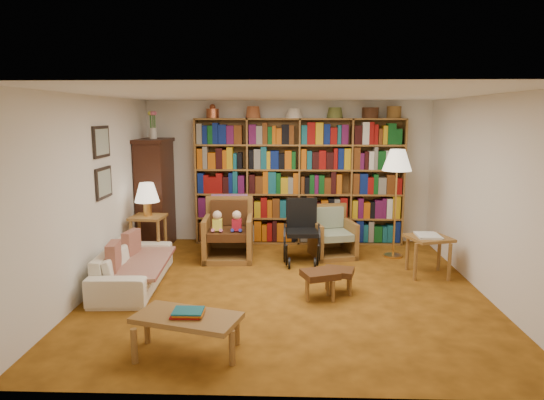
{
  "coord_description": "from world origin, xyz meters",
  "views": [
    {
      "loc": [
        0.01,
        -6.09,
        2.25
      ],
      "look_at": [
        -0.22,
        0.6,
        1.07
      ],
      "focal_mm": 32.0,
      "sensor_mm": 36.0,
      "label": 1
    }
  ],
  "objects_px": {
    "sofa": "(134,266)",
    "footstool_b": "(338,273)",
    "side_table_papers": "(429,243)",
    "side_table_lamp": "(148,227)",
    "coffee_table": "(187,320)",
    "armchair_leather": "(229,233)",
    "armchair_sage": "(332,236)",
    "wheelchair": "(302,233)",
    "floor_lamp": "(397,165)",
    "footstool_a": "(320,276)"
  },
  "relations": [
    {
      "from": "side_table_lamp",
      "to": "armchair_sage",
      "type": "distance_m",
      "value": 2.92
    },
    {
      "from": "wheelchair",
      "to": "side_table_papers",
      "type": "relative_size",
      "value": 1.45
    },
    {
      "from": "side_table_lamp",
      "to": "floor_lamp",
      "type": "xyz_separation_m",
      "value": [
        3.86,
        0.37,
        0.94
      ]
    },
    {
      "from": "floor_lamp",
      "to": "side_table_papers",
      "type": "bearing_deg",
      "value": -72.52
    },
    {
      "from": "footstool_b",
      "to": "coffee_table",
      "type": "xyz_separation_m",
      "value": [
        -1.6,
        -1.66,
        0.08
      ]
    },
    {
      "from": "armchair_sage",
      "to": "wheelchair",
      "type": "bearing_deg",
      "value": -145.13
    },
    {
      "from": "side_table_papers",
      "to": "footstool_b",
      "type": "bearing_deg",
      "value": -151.04
    },
    {
      "from": "side_table_papers",
      "to": "armchair_sage",
      "type": "bearing_deg",
      "value": 142.15
    },
    {
      "from": "side_table_papers",
      "to": "coffee_table",
      "type": "bearing_deg",
      "value": -140.68
    },
    {
      "from": "sofa",
      "to": "footstool_b",
      "type": "xyz_separation_m",
      "value": [
        2.71,
        -0.2,
        -0.0
      ]
    },
    {
      "from": "sofa",
      "to": "side_table_papers",
      "type": "height_order",
      "value": "side_table_papers"
    },
    {
      "from": "side_table_lamp",
      "to": "footstool_b",
      "type": "bearing_deg",
      "value": -24.56
    },
    {
      "from": "footstool_b",
      "to": "wheelchair",
      "type": "bearing_deg",
      "value": 107.66
    },
    {
      "from": "sofa",
      "to": "armchair_sage",
      "type": "xyz_separation_m",
      "value": [
        2.78,
        1.52,
        0.05
      ]
    },
    {
      "from": "sofa",
      "to": "floor_lamp",
      "type": "relative_size",
      "value": 1.04
    },
    {
      "from": "footstool_b",
      "to": "side_table_lamp",
      "type": "bearing_deg",
      "value": 155.44
    },
    {
      "from": "side_table_lamp",
      "to": "armchair_sage",
      "type": "height_order",
      "value": "armchair_sage"
    },
    {
      "from": "sofa",
      "to": "footstool_b",
      "type": "bearing_deg",
      "value": -97.15
    },
    {
      "from": "armchair_sage",
      "to": "side_table_papers",
      "type": "relative_size",
      "value": 1.22
    },
    {
      "from": "armchair_sage",
      "to": "footstool_a",
      "type": "height_order",
      "value": "armchair_sage"
    },
    {
      "from": "floor_lamp",
      "to": "footstool_a",
      "type": "distance_m",
      "value": 2.56
    },
    {
      "from": "footstool_b",
      "to": "coffee_table",
      "type": "relative_size",
      "value": 0.4
    },
    {
      "from": "footstool_b",
      "to": "coffee_table",
      "type": "height_order",
      "value": "coffee_table"
    },
    {
      "from": "side_table_lamp",
      "to": "floor_lamp",
      "type": "distance_m",
      "value": 3.99
    },
    {
      "from": "sofa",
      "to": "wheelchair",
      "type": "xyz_separation_m",
      "value": [
        2.27,
        1.17,
        0.18
      ]
    },
    {
      "from": "side_table_lamp",
      "to": "coffee_table",
      "type": "relative_size",
      "value": 0.66
    },
    {
      "from": "sofa",
      "to": "armchair_leather",
      "type": "height_order",
      "value": "armchair_leather"
    },
    {
      "from": "side_table_lamp",
      "to": "coffee_table",
      "type": "bearing_deg",
      "value": -67.67
    },
    {
      "from": "sofa",
      "to": "floor_lamp",
      "type": "height_order",
      "value": "floor_lamp"
    },
    {
      "from": "side_table_papers",
      "to": "footstool_b",
      "type": "distance_m",
      "value": 1.54
    },
    {
      "from": "side_table_papers",
      "to": "footstool_a",
      "type": "relative_size",
      "value": 1.31
    },
    {
      "from": "wheelchair",
      "to": "footstool_a",
      "type": "height_order",
      "value": "wheelchair"
    },
    {
      "from": "armchair_sage",
      "to": "footstool_a",
      "type": "xyz_separation_m",
      "value": [
        -0.32,
        -1.92,
        -0.02
      ]
    },
    {
      "from": "wheelchair",
      "to": "side_table_lamp",
      "type": "bearing_deg",
      "value": -177.98
    },
    {
      "from": "floor_lamp",
      "to": "side_table_lamp",
      "type": "bearing_deg",
      "value": -174.59
    },
    {
      "from": "side_table_lamp",
      "to": "coffee_table",
      "type": "xyz_separation_m",
      "value": [
        1.21,
        -2.95,
        -0.21
      ]
    },
    {
      "from": "footstool_b",
      "to": "coffee_table",
      "type": "distance_m",
      "value": 2.31
    },
    {
      "from": "sofa",
      "to": "side_table_papers",
      "type": "xyz_separation_m",
      "value": [
        4.04,
        0.54,
        0.22
      ]
    },
    {
      "from": "footstool_b",
      "to": "floor_lamp",
      "type": "bearing_deg",
      "value": 57.56
    },
    {
      "from": "side_table_papers",
      "to": "footstool_b",
      "type": "relative_size",
      "value": 1.53
    },
    {
      "from": "wheelchair",
      "to": "side_table_papers",
      "type": "xyz_separation_m",
      "value": [
        1.77,
        -0.63,
        0.03
      ]
    },
    {
      "from": "armchair_leather",
      "to": "coffee_table",
      "type": "distance_m",
      "value": 3.21
    },
    {
      "from": "armchair_sage",
      "to": "wheelchair",
      "type": "relative_size",
      "value": 0.84
    },
    {
      "from": "wheelchair",
      "to": "floor_lamp",
      "type": "relative_size",
      "value": 0.57
    },
    {
      "from": "sofa",
      "to": "footstool_b",
      "type": "distance_m",
      "value": 2.72
    },
    {
      "from": "armchair_leather",
      "to": "side_table_lamp",
      "type": "bearing_deg",
      "value": -168.04
    },
    {
      "from": "side_table_papers",
      "to": "wheelchair",
      "type": "bearing_deg",
      "value": 160.44
    },
    {
      "from": "armchair_sage",
      "to": "footstool_b",
      "type": "height_order",
      "value": "armchair_sage"
    },
    {
      "from": "armchair_sage",
      "to": "coffee_table",
      "type": "xyz_separation_m",
      "value": [
        -1.67,
        -3.38,
        0.03
      ]
    },
    {
      "from": "side_table_papers",
      "to": "floor_lamp",
      "type": "bearing_deg",
      "value": 107.48
    }
  ]
}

